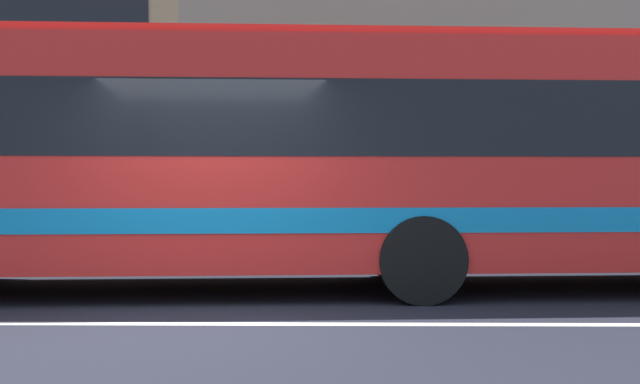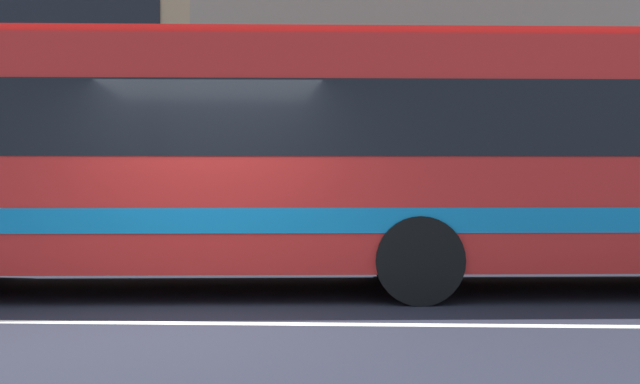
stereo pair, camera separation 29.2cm
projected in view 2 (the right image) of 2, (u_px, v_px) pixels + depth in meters
The scene contains 5 objects.
ground_plane at pixel (191, 324), 7.41m from camera, with size 160.00×160.00×0.00m, color black.
lane_centre_line at pixel (191, 323), 7.41m from camera, with size 60.00×0.16×0.01m, color silver.
hedge_row_far at pixel (258, 230), 13.39m from camera, with size 19.78×1.10×1.01m, color #306029.
apartment_block_right at pixel (584, 17), 22.48m from camera, with size 21.59×9.17×12.42m.
transit_bus at pixel (345, 153), 9.65m from camera, with size 12.33×3.40×3.15m.
Camera 2 is at (1.56, -7.32, 1.41)m, focal length 42.68 mm.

